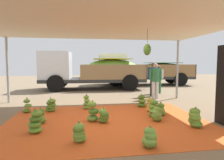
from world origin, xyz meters
TOP-DOWN VIEW (x-y plane):
  - ground_plane at (0.00, 3.00)m, footprint 40.00×40.00m
  - tarp_orange at (0.00, 0.00)m, footprint 5.68×4.27m
  - tent_canopy at (0.01, -0.08)m, footprint 8.00×7.00m
  - banana_bunch_0 at (-1.80, -0.66)m, footprint 0.45×0.44m
  - banana_bunch_1 at (-0.41, 0.05)m, footprint 0.45×0.45m
  - banana_bunch_2 at (2.17, -0.86)m, footprint 0.47×0.47m
  - banana_bunch_3 at (-0.77, -1.39)m, footprint 0.36×0.35m
  - banana_bunch_4 at (-0.12, -0.15)m, footprint 0.33×0.32m
  - banana_bunch_5 at (1.53, 1.64)m, footprint 0.48×0.47m
  - banana_bunch_6 at (0.60, -1.86)m, footprint 0.37×0.37m
  - banana_bunch_7 at (-0.56, 1.60)m, footprint 0.32×0.32m
  - banana_bunch_8 at (-2.54, 1.38)m, footprint 0.38×0.36m
  - banana_bunch_9 at (1.39, -0.21)m, footprint 0.44×0.45m
  - banana_bunch_10 at (-1.77, 1.43)m, footprint 0.49×0.47m
  - banana_bunch_11 at (1.77, 0.41)m, footprint 0.42×0.42m
  - banana_bunch_12 at (-1.84, 0.08)m, footprint 0.34×0.33m
  - banana_bunch_13 at (1.60, 0.91)m, footprint 0.34×0.31m
  - banana_bunch_14 at (1.46, 0.21)m, footprint 0.40×0.42m
  - cargo_truck_main at (-0.18, 7.30)m, footprint 6.64×2.63m
  - cargo_truck_far at (3.88, 9.37)m, footprint 7.38×3.00m
  - worker_0 at (2.71, 3.30)m, footprint 0.61×0.37m
  - worker_1 at (2.88, 4.01)m, footprint 0.63×0.39m
  - worker_2 at (3.50, 4.87)m, footprint 0.57×0.35m

SIDE VIEW (x-z plane):
  - ground_plane at x=0.00m, z-range 0.00..0.00m
  - tarp_orange at x=0.00m, z-range 0.00..0.01m
  - banana_bunch_11 at x=1.77m, z-range -0.03..0.40m
  - banana_bunch_6 at x=0.60m, z-range -0.02..0.42m
  - banana_bunch_12 at x=-1.84m, z-range -0.02..0.42m
  - banana_bunch_4 at x=-0.12m, z-range -0.02..0.42m
  - banana_bunch_3 at x=-0.77m, z-range -0.02..0.43m
  - banana_bunch_9 at x=1.39m, z-range -0.02..0.43m
  - banana_bunch_10 at x=-1.77m, z-range -0.03..0.46m
  - banana_bunch_8 at x=-2.54m, z-range -0.04..0.48m
  - banana_bunch_5 at x=1.53m, z-range -0.03..0.47m
  - banana_bunch_13 at x=1.60m, z-range -0.03..0.49m
  - banana_bunch_7 at x=-0.56m, z-range -0.04..0.52m
  - banana_bunch_2 at x=2.17m, z-range -0.02..0.51m
  - banana_bunch_14 at x=1.46m, z-range -0.03..0.54m
  - banana_bunch_0 at x=-1.80m, z-range -0.03..0.54m
  - banana_bunch_1 at x=-0.41m, z-range -0.03..0.58m
  - worker_2 at x=3.50m, z-range 0.13..1.70m
  - worker_0 at x=2.71m, z-range 0.14..1.81m
  - worker_1 at x=2.88m, z-range 0.14..1.87m
  - cargo_truck_far at x=3.88m, z-range -0.01..2.39m
  - cargo_truck_main at x=-0.18m, z-range 0.05..2.45m
  - tent_canopy at x=0.01m, z-range 1.33..4.15m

